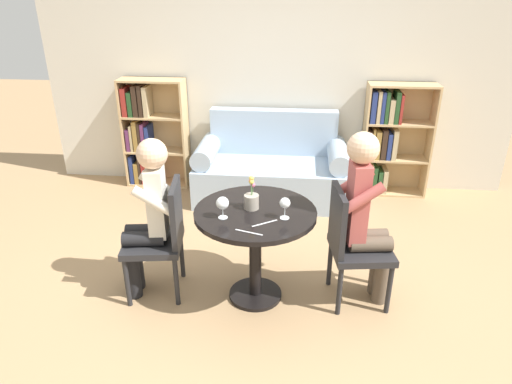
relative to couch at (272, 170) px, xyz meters
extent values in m
plane|color=tan|center=(0.00, -1.81, -0.31)|extent=(16.00, 16.00, 0.00)
cube|color=beige|center=(0.00, 0.43, 1.04)|extent=(5.20, 0.05, 2.70)
cylinder|color=black|center=(0.00, -1.81, 0.40)|extent=(0.87, 0.87, 0.03)
cylinder|color=black|center=(0.00, -1.81, 0.05)|extent=(0.09, 0.09, 0.67)
cylinder|color=black|center=(0.00, -1.81, -0.30)|extent=(0.40, 0.40, 0.03)
cube|color=#9EB2C6|center=(0.00, -0.05, -0.10)|extent=(1.63, 0.80, 0.42)
cube|color=#9EB2C6|center=(0.00, 0.27, 0.36)|extent=(1.41, 0.16, 0.50)
cylinder|color=#9EB2C6|center=(-0.70, -0.05, 0.22)|extent=(0.22, 0.72, 0.22)
cylinder|color=#9EB2C6|center=(0.70, -0.05, 0.22)|extent=(0.22, 0.72, 0.22)
cube|color=tan|center=(-1.35, 0.37, 0.31)|extent=(0.72, 0.02, 1.23)
cube|color=tan|center=(-1.70, 0.24, 0.31)|extent=(0.02, 0.28, 1.23)
cube|color=tan|center=(-1.00, 0.24, 0.31)|extent=(0.02, 0.28, 1.23)
cube|color=tan|center=(-1.35, 0.24, -0.30)|extent=(0.68, 0.28, 0.02)
cube|color=tan|center=(-1.35, 0.24, 0.10)|extent=(0.68, 0.28, 0.02)
cube|color=tan|center=(-1.35, 0.24, 0.51)|extent=(0.68, 0.28, 0.02)
cube|color=tan|center=(-1.35, 0.24, 0.91)|extent=(0.68, 0.28, 0.02)
cube|color=navy|center=(-1.65, 0.23, -0.12)|extent=(0.04, 0.23, 0.33)
cube|color=olive|center=(-1.60, 0.23, -0.16)|extent=(0.05, 0.23, 0.25)
cube|color=#332319|center=(-1.55, 0.23, -0.13)|extent=(0.03, 0.23, 0.33)
cube|color=maroon|center=(-1.52, 0.23, -0.14)|extent=(0.03, 0.23, 0.30)
cube|color=maroon|center=(-1.48, 0.23, -0.15)|extent=(0.04, 0.23, 0.28)
cube|color=#602D5B|center=(-1.43, 0.23, -0.13)|extent=(0.04, 0.23, 0.33)
cube|color=maroon|center=(-1.37, 0.23, -0.16)|extent=(0.05, 0.23, 0.25)
cube|color=#602D5B|center=(-1.65, 0.23, 0.24)|extent=(0.04, 0.23, 0.25)
cube|color=tan|center=(-1.61, 0.23, 0.26)|extent=(0.03, 0.23, 0.30)
cube|color=olive|center=(-1.56, 0.23, 0.29)|extent=(0.05, 0.23, 0.35)
cube|color=#332319|center=(-1.51, 0.23, 0.28)|extent=(0.03, 0.23, 0.33)
cube|color=#602D5B|center=(-1.47, 0.23, 0.28)|extent=(0.04, 0.23, 0.32)
cube|color=navy|center=(-1.43, 0.23, 0.26)|extent=(0.04, 0.23, 0.29)
cube|color=maroon|center=(-1.64, 0.23, 0.68)|extent=(0.05, 0.23, 0.31)
cube|color=#234723|center=(-1.58, 0.23, 0.65)|extent=(0.05, 0.23, 0.27)
cube|color=#332319|center=(-1.52, 0.23, 0.69)|extent=(0.05, 0.23, 0.34)
cube|color=#332319|center=(-1.46, 0.23, 0.69)|extent=(0.04, 0.23, 0.35)
cube|color=tan|center=(-1.40, 0.23, 0.68)|extent=(0.05, 0.23, 0.33)
cube|color=tan|center=(1.35, 0.37, 0.31)|extent=(0.72, 0.02, 1.23)
cube|color=tan|center=(1.00, 0.24, 0.31)|extent=(0.02, 0.28, 1.23)
cube|color=tan|center=(1.70, 0.24, 0.31)|extent=(0.02, 0.28, 1.23)
cube|color=tan|center=(1.35, 0.24, -0.30)|extent=(0.68, 0.28, 0.02)
cube|color=tan|center=(1.35, 0.24, 0.10)|extent=(0.68, 0.28, 0.02)
cube|color=tan|center=(1.35, 0.24, 0.51)|extent=(0.68, 0.28, 0.02)
cube|color=tan|center=(1.35, 0.24, 0.91)|extent=(0.68, 0.28, 0.02)
cube|color=navy|center=(1.05, 0.23, -0.15)|extent=(0.05, 0.23, 0.29)
cube|color=tan|center=(1.10, 0.23, -0.12)|extent=(0.04, 0.23, 0.33)
cube|color=#234723|center=(1.15, 0.23, -0.14)|extent=(0.04, 0.23, 0.30)
cube|color=#234723|center=(1.21, 0.23, -0.16)|extent=(0.05, 0.23, 0.26)
cube|color=tan|center=(1.26, 0.23, -0.16)|extent=(0.05, 0.23, 0.27)
cube|color=#332319|center=(1.05, 0.23, 0.27)|extent=(0.04, 0.23, 0.31)
cube|color=olive|center=(1.09, 0.23, 0.28)|extent=(0.03, 0.23, 0.34)
cube|color=olive|center=(1.14, 0.23, 0.27)|extent=(0.05, 0.23, 0.31)
cube|color=#332319|center=(1.20, 0.23, 0.28)|extent=(0.05, 0.23, 0.33)
cube|color=navy|center=(1.26, 0.23, 0.26)|extent=(0.04, 0.23, 0.29)
cube|color=tan|center=(1.32, 0.23, 0.28)|extent=(0.05, 0.23, 0.33)
cube|color=navy|center=(1.05, 0.23, 0.69)|extent=(0.05, 0.23, 0.33)
cube|color=tan|center=(1.11, 0.23, 0.69)|extent=(0.04, 0.23, 0.34)
cube|color=navy|center=(1.15, 0.23, 0.68)|extent=(0.04, 0.23, 0.33)
cube|color=#234723|center=(1.19, 0.23, 0.69)|extent=(0.04, 0.23, 0.33)
cube|color=tan|center=(1.24, 0.23, 0.65)|extent=(0.05, 0.23, 0.25)
cube|color=#234723|center=(1.29, 0.23, 0.69)|extent=(0.04, 0.23, 0.34)
cube|color=maroon|center=(1.34, 0.23, 0.67)|extent=(0.03, 0.23, 0.31)
cylinder|color=#232326|center=(-0.97, -1.65, -0.11)|extent=(0.04, 0.04, 0.40)
cylinder|color=#232326|center=(-0.92, -2.01, -0.11)|extent=(0.04, 0.04, 0.40)
cylinder|color=#232326|center=(-0.61, -1.61, -0.11)|extent=(0.04, 0.04, 0.40)
cylinder|color=#232326|center=(-0.56, -1.96, -0.11)|extent=(0.04, 0.04, 0.40)
cube|color=#232326|center=(-0.77, -1.81, 0.11)|extent=(0.47, 0.47, 0.05)
cube|color=#232326|center=(-0.58, -1.78, 0.36)|extent=(0.09, 0.38, 0.45)
cylinder|color=#232326|center=(0.97, -1.90, -0.11)|extent=(0.04, 0.04, 0.40)
cylinder|color=#232326|center=(0.92, -1.55, -0.11)|extent=(0.04, 0.04, 0.40)
cylinder|color=#232326|center=(0.61, -1.95, -0.11)|extent=(0.04, 0.04, 0.40)
cylinder|color=#232326|center=(0.56, -1.60, -0.11)|extent=(0.04, 0.04, 0.40)
cube|color=#232326|center=(0.77, -1.75, 0.11)|extent=(0.47, 0.47, 0.05)
cube|color=#232326|center=(0.58, -1.78, 0.36)|extent=(0.09, 0.38, 0.45)
cylinder|color=black|center=(-0.93, -1.78, -0.09)|extent=(0.11, 0.11, 0.45)
cylinder|color=black|center=(-0.92, -1.89, -0.09)|extent=(0.11, 0.11, 0.45)
cylinder|color=black|center=(-0.82, -1.77, 0.19)|extent=(0.31, 0.15, 0.11)
cylinder|color=black|center=(-0.81, -1.88, 0.19)|extent=(0.31, 0.15, 0.11)
cube|color=silver|center=(-0.71, -1.81, 0.45)|extent=(0.15, 0.21, 0.52)
cylinder|color=silver|center=(-0.72, -1.67, 0.53)|extent=(0.29, 0.11, 0.23)
cylinder|color=silver|center=(-0.69, -1.94, 0.53)|extent=(0.29, 0.11, 0.23)
sphere|color=beige|center=(-0.71, -1.81, 0.82)|extent=(0.21, 0.21, 0.21)
cylinder|color=brown|center=(0.93, -1.78, -0.09)|extent=(0.11, 0.11, 0.45)
cylinder|color=brown|center=(0.92, -1.67, -0.09)|extent=(0.11, 0.11, 0.45)
cylinder|color=brown|center=(0.82, -1.79, 0.19)|extent=(0.31, 0.15, 0.11)
cylinder|color=brown|center=(0.81, -1.68, 0.19)|extent=(0.31, 0.15, 0.11)
cube|color=#B2514C|center=(0.71, -1.75, 0.49)|extent=(0.15, 0.21, 0.59)
cylinder|color=#B2514C|center=(0.72, -1.89, 0.59)|extent=(0.29, 0.11, 0.23)
cylinder|color=#B2514C|center=(0.69, -1.62, 0.59)|extent=(0.29, 0.11, 0.23)
sphere|color=beige|center=(0.71, -1.75, 0.89)|extent=(0.22, 0.22, 0.22)
cylinder|color=white|center=(-0.21, -1.93, 0.42)|extent=(0.06, 0.06, 0.00)
cylinder|color=white|center=(-0.21, -1.93, 0.46)|extent=(0.01, 0.01, 0.07)
sphere|color=white|center=(-0.21, -1.93, 0.53)|extent=(0.09, 0.09, 0.09)
sphere|color=maroon|center=(-0.21, -1.93, 0.52)|extent=(0.06, 0.06, 0.06)
cylinder|color=white|center=(0.21, -1.90, 0.42)|extent=(0.06, 0.06, 0.00)
cylinder|color=white|center=(0.21, -1.90, 0.47)|extent=(0.01, 0.01, 0.08)
sphere|color=white|center=(0.21, -1.90, 0.54)|extent=(0.07, 0.07, 0.07)
sphere|color=beige|center=(0.21, -1.90, 0.53)|extent=(0.05, 0.05, 0.05)
cylinder|color=#9E9384|center=(-0.03, -1.78, 0.47)|extent=(0.10, 0.10, 0.10)
cylinder|color=#4C7A42|center=(-0.03, -1.77, 0.58)|extent=(0.01, 0.01, 0.11)
sphere|color=#E07F4C|center=(-0.03, -1.77, 0.63)|extent=(0.04, 0.04, 0.04)
cylinder|color=#4C7A42|center=(-0.03, -1.77, 0.59)|extent=(0.01, 0.01, 0.13)
sphere|color=#EACC4C|center=(-0.03, -1.77, 0.65)|extent=(0.04, 0.04, 0.04)
cylinder|color=#4C7A42|center=(-0.03, -1.78, 0.58)|extent=(0.01, 0.01, 0.10)
sphere|color=#EACC4C|center=(-0.03, -1.78, 0.63)|extent=(0.04, 0.04, 0.04)
cylinder|color=#4C7A42|center=(-0.02, -1.76, 0.56)|extent=(0.00, 0.01, 0.07)
sphere|color=#D16684|center=(-0.02, -1.76, 0.60)|extent=(0.04, 0.04, 0.04)
cube|color=silver|center=(0.08, -1.99, 0.42)|extent=(0.16, 0.12, 0.00)
cube|color=silver|center=(-0.01, -2.12, 0.42)|extent=(0.18, 0.07, 0.00)
camera|label=1|loc=(0.28, -4.64, 1.87)|focal=32.00mm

